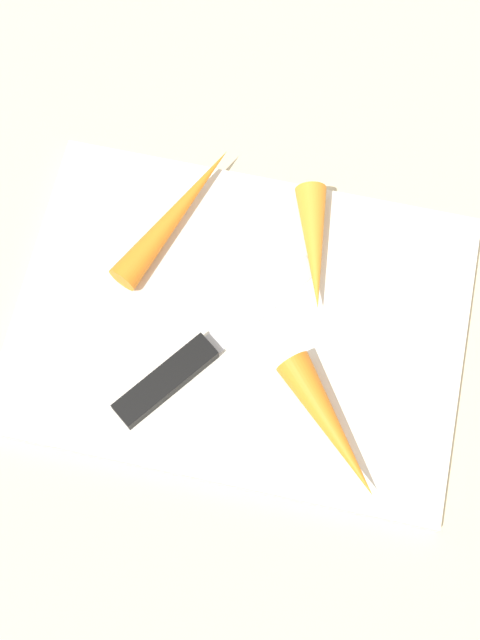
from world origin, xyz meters
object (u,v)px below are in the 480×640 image
knife (179,370)px  cutting_board (240,322)px  carrot_longest (176,214)px  carrot_shortest (314,248)px  carrot_medium (331,427)px

knife → cutting_board: bearing=1.7°
cutting_board → carrot_longest: size_ratio=2.49×
carrot_longest → carrot_shortest: carrot_shortest is taller
cutting_board → carrot_longest: bearing=133.3°
carrot_longest → carrot_shortest: 0.12m
cutting_board → carrot_longest: (-0.07, 0.07, 0.02)m
carrot_longest → knife: bearing=-142.1°
knife → carrot_shortest: bearing=2.4°
carrot_longest → carrot_medium: size_ratio=1.22×
cutting_board → carrot_medium: 0.12m
carrot_shortest → carrot_longest: bearing=-106.5°
cutting_board → knife: size_ratio=2.10×
carrot_longest → carrot_medium: bearing=-110.0°
carrot_longest → cutting_board: bearing=-113.4°
knife → carrot_shortest: carrot_shortest is taller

